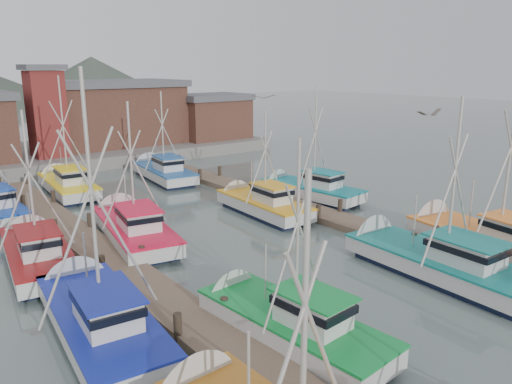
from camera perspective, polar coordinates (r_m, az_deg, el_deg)
ground at (r=24.50m, az=5.43°, el=-8.99°), size 260.00×260.00×0.00m
dock_left at (r=23.95m, az=-13.99°, el=-9.38°), size 2.30×46.00×1.50m
dock_right at (r=31.80m, az=9.60°, el=-3.20°), size 2.30×46.00×1.50m
quay at (r=56.19m, az=-21.52°, el=4.00°), size 44.00×16.00×1.20m
shed_center at (r=57.65m, az=-16.14°, el=8.78°), size 14.84×9.54×6.90m
shed_right at (r=60.16m, az=-5.15°, el=8.66°), size 8.48×6.36×5.20m
lookout_tower at (r=51.23m, az=-22.84°, el=8.58°), size 3.60×3.60×8.50m
boat_4 at (r=18.66m, az=3.05°, el=-14.48°), size 3.23×8.45×8.04m
boat_5 at (r=25.30m, az=19.39°, el=-7.34°), size 3.82×10.19×9.32m
boat_6 at (r=19.89m, az=-17.76°, el=-13.23°), size 4.22×9.50×10.43m
boat_7 at (r=29.25m, az=24.74°, el=-4.93°), size 4.65×10.37×10.48m
boat_8 at (r=29.44m, az=-13.99°, el=-3.91°), size 4.54×9.84×8.66m
boat_9 at (r=33.37m, az=0.38°, el=-1.33°), size 3.08×8.46×7.58m
boat_10 at (r=27.18m, az=-23.83°, el=-6.27°), size 3.79×9.01×8.43m
boat_11 at (r=37.40m, az=5.82°, el=0.32°), size 3.66×8.71×9.04m
boat_12 at (r=41.43m, az=-20.86°, el=0.82°), size 3.86×9.17×9.71m
boat_13 at (r=44.32m, az=-10.76°, el=2.33°), size 3.85×9.40×8.37m
gull_near at (r=17.61m, az=19.18°, el=8.48°), size 1.55×0.66×0.24m
gull_far at (r=29.08m, az=0.93°, el=10.78°), size 1.55×0.63×0.24m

